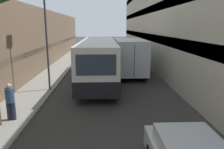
{
  "coord_description": "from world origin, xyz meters",
  "views": [
    {
      "loc": [
        -0.39,
        0.45,
        4.12
      ],
      "look_at": [
        0.06,
        11.81,
        1.6
      ],
      "focal_mm": 35.0,
      "sensor_mm": 36.0,
      "label": 1
    }
  ],
  "objects": [
    {
      "name": "bus",
      "position": [
        -0.76,
        16.86,
        1.64
      ],
      "size": [
        2.51,
        11.3,
        3.09
      ],
      "color": "silver",
      "rests_on": "ground_plane"
    },
    {
      "name": "ground_plane",
      "position": [
        0.0,
        15.0,
        0.0
      ],
      "size": [
        150.0,
        150.0,
        0.0
      ],
      "primitive_type": "plane",
      "color": "#33302D"
    },
    {
      "name": "box_truck",
      "position": [
        1.82,
        19.43,
        1.64
      ],
      "size": [
        2.35,
        7.74,
        3.05
      ],
      "color": "silver",
      "rests_on": "ground_plane"
    },
    {
      "name": "building_left_shopfront",
      "position": [
        -7.03,
        15.0,
        2.61
      ],
      "size": [
        2.4,
        60.0,
        5.75
      ],
      "color": "brown",
      "rests_on": "ground_plane"
    },
    {
      "name": "pedestrian",
      "position": [
        -4.43,
        9.56,
        0.99
      ],
      "size": [
        0.38,
        0.36,
        1.64
      ],
      "color": "#23283D",
      "rests_on": "sidewalk_left"
    },
    {
      "name": "street_lamp",
      "position": [
        -3.88,
        14.21,
        4.53
      ],
      "size": [
        0.36,
        0.8,
        6.3
      ],
      "color": "#38383D",
      "rests_on": "sidewalk_left"
    },
    {
      "name": "panel_van",
      "position": [
        -2.08,
        28.37,
        1.07
      ],
      "size": [
        1.86,
        4.26,
        1.92
      ],
      "color": "#BCBCC1",
      "rests_on": "ground_plane"
    },
    {
      "name": "sidewalk_left",
      "position": [
        -4.78,
        15.0,
        0.05
      ],
      "size": [
        2.29,
        60.0,
        0.11
      ],
      "color": "gray",
      "rests_on": "ground_plane"
    }
  ]
}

